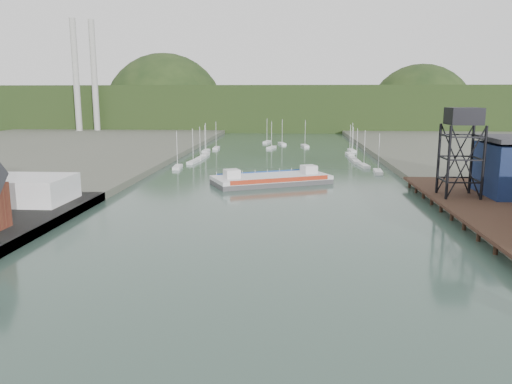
# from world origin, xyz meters

# --- Properties ---
(ground) EXTENTS (600.00, 600.00, 0.00)m
(ground) POSITION_xyz_m (0.00, 0.00, 0.00)
(ground) COLOR #2F4A3D
(ground) RESTS_ON ground
(east_pier) EXTENTS (14.00, 70.00, 2.45)m
(east_pier) POSITION_xyz_m (37.00, 45.00, 1.90)
(east_pier) COLOR black
(east_pier) RESTS_ON ground
(white_shed) EXTENTS (18.00, 12.00, 4.50)m
(white_shed) POSITION_xyz_m (-44.00, 50.00, 3.85)
(white_shed) COLOR silver
(white_shed) RESTS_ON west_quay
(lift_tower) EXTENTS (6.50, 6.50, 16.00)m
(lift_tower) POSITION_xyz_m (35.00, 58.00, 15.65)
(lift_tower) COLOR black
(lift_tower) RESTS_ON east_pier
(marina_sailboats) EXTENTS (57.71, 92.65, 0.90)m
(marina_sailboats) POSITION_xyz_m (0.08, 138.46, 0.35)
(marina_sailboats) COLOR silver
(marina_sailboats) RESTS_ON ground
(smokestacks) EXTENTS (11.20, 8.20, 60.00)m
(smokestacks) POSITION_xyz_m (-106.00, 232.50, 30.00)
(smokestacks) COLOR #ADACA7
(smokestacks) RESTS_ON ground
(distant_hills) EXTENTS (500.00, 120.00, 80.00)m
(distant_hills) POSITION_xyz_m (-3.98, 301.35, 10.38)
(distant_hills) COLOR black
(distant_hills) RESTS_ON ground
(chain_ferry) EXTENTS (28.90, 20.97, 3.87)m
(chain_ferry) POSITION_xyz_m (-0.05, 80.77, 1.11)
(chain_ferry) COLOR #48484A
(chain_ferry) RESTS_ON ground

